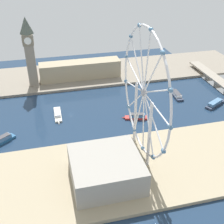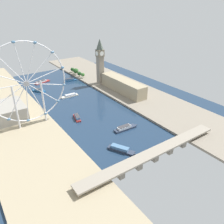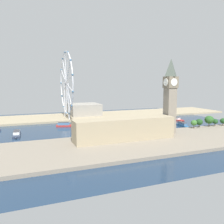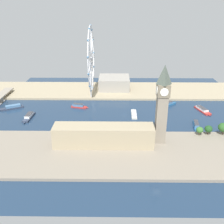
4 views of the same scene
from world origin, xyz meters
The scene contains 14 objects.
ground_plane centered at (0.00, 0.00, 0.00)m, with size 371.70×371.70×0.00m, color #1E334C.
riverbank_left centered at (-100.85, 0.00, 1.50)m, with size 90.00×520.00×3.00m, color gray.
riverbank_right centered at (100.85, 0.00, 1.50)m, with size 90.00×520.00×3.00m, color tan.
clock_tower centered at (-78.46, -36.34, 47.02)m, with size 13.57×13.57×84.66m.
parliament_block centered at (-87.38, 24.25, 14.20)m, with size 22.00×105.19×22.40m, color tan.
tree_row_embankment centered at (-63.06, -108.88, 10.76)m, with size 12.63×57.74×14.31m.
ferris_wheel centered at (82.26, 50.66, 59.45)m, with size 103.60×3.20×108.76m.
riverside_hall centered at (108.44, 14.18, 13.09)m, with size 50.25×52.15×20.18m, color gray.
tour_boat_0 centered at (-0.92, -13.77, 1.90)m, with size 35.27×7.60×4.62m.
tour_boat_1 centered at (-36.73, -88.81, 2.47)m, with size 31.71×10.43×5.83m.
tour_boat_2 centered at (35.52, -67.88, 2.48)m, with size 21.95×26.72×6.09m.
tour_boat_3 centered at (25.23, 65.60, 2.51)m, with size 11.78×27.16×5.88m.
tour_boat_5 centered at (14.29, -112.13, 2.04)m, with size 36.89×16.69×4.84m.
tour_boat_6 centered at (-13.07, 127.75, 2.29)m, with size 36.67×9.09×5.66m.
Camera 3 is at (-302.11, 123.44, 61.59)m, focal length 37.75 mm.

